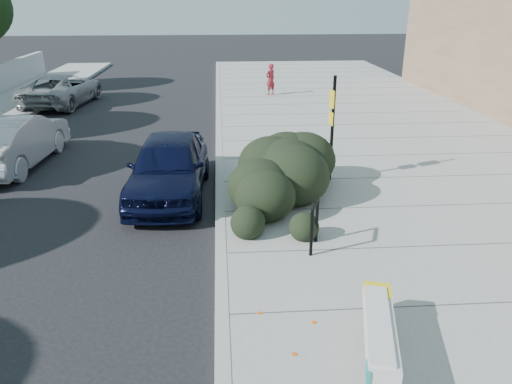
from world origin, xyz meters
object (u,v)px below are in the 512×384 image
sign_post (332,123)px  sedan_navy (169,166)px  suv_silver (62,90)px  wagon_silver (13,140)px  bench (379,328)px  bike_rack (314,221)px  pedestrian (270,79)px

sign_post → sedan_navy: size_ratio=0.61×
suv_silver → wagon_silver: bearing=104.8°
bench → wagon_silver: (-8.21, 9.40, 0.16)m
bike_rack → wagon_silver: (-7.92, 6.19, 0.05)m
sedan_navy → suv_silver: sedan_navy is taller
bench → wagon_silver: size_ratio=0.42×
bench → bike_rack: (-0.30, 3.21, 0.11)m
sign_post → pedestrian: bearing=83.7°
bench → sign_post: (0.83, 7.06, 1.10)m
pedestrian → sign_post: bearing=53.8°
sedan_navy → pedestrian: bearing=75.8°
wagon_silver → pedestrian: bearing=-126.4°
wagon_silver → suv_silver: wagon_silver is taller
sedan_navy → bike_rack: bearing=-45.4°
wagon_silver → pedestrian: 13.39m
sedan_navy → wagon_silver: size_ratio=0.96×
bike_rack → sign_post: bearing=93.8°
wagon_silver → bench: bearing=135.3°
suv_silver → pedestrian: pedestrian is taller
bike_rack → suv_silver: suv_silver is taller
sedan_navy → suv_silver: size_ratio=0.89×
sign_post → suv_silver: size_ratio=0.54×
suv_silver → pedestrian: bearing=-166.2°
bench → pedestrian: 19.58m
bike_rack → pedestrian: (0.80, 16.36, 0.18)m
sign_post → suv_silver: sign_post is taller
bench → bike_rack: bike_rack is taller
sign_post → bike_rack: bearing=-114.1°
bench → wagon_silver: bearing=145.1°
sign_post → pedestrian: size_ratio=1.82×
sign_post → suv_silver: 15.36m
sedan_navy → wagon_silver: wagon_silver is taller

